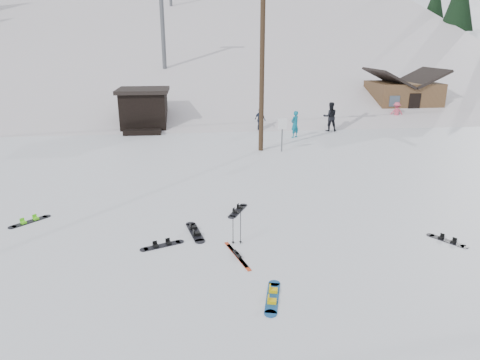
{
  "coord_description": "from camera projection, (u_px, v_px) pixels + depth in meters",
  "views": [
    {
      "loc": [
        -1.68,
        -8.9,
        5.78
      ],
      "look_at": [
        -0.21,
        4.5,
        1.4
      ],
      "focal_mm": 32.0,
      "sensor_mm": 36.0,
      "label": 1
    }
  ],
  "objects": [
    {
      "name": "skier_dark",
      "position": [
        330.0,
        117.0,
        28.62
      ],
      "size": [
        0.99,
        0.79,
        1.94
      ],
      "primitive_type": "imported",
      "rotation": [
        0.0,
        0.0,
        3.08
      ],
      "color": "black",
      "rests_on": "ground"
    },
    {
      "name": "skier_teal",
      "position": [
        295.0,
        124.0,
        26.72
      ],
      "size": [
        0.73,
        0.68,
        1.67
      ],
      "primitive_type": "imported",
      "rotation": [
        0.0,
        0.0,
        3.77
      ],
      "color": "#0D6C86",
      "rests_on": "ground"
    },
    {
      "name": "trail_sign",
      "position": [
        282.0,
        129.0,
        23.14
      ],
      "size": [
        0.5,
        0.09,
        1.85
      ],
      "color": "#595B60",
      "rests_on": "ground"
    },
    {
      "name": "skier_pink",
      "position": [
        396.0,
        113.0,
        31.46
      ],
      "size": [
        1.07,
        0.71,
        1.54
      ],
      "primitive_type": "imported",
      "rotation": [
        0.0,
        0.0,
        3.0
      ],
      "color": "#D74C64",
      "rests_on": "ground"
    },
    {
      "name": "board_scatter_b",
      "position": [
        195.0,
        232.0,
        13.55
      ],
      "size": [
        0.6,
        1.64,
        0.12
      ],
      "rotation": [
        0.0,
        0.0,
        1.78
      ],
      "color": "black",
      "rests_on": "ground"
    },
    {
      "name": "skier_navy",
      "position": [
        260.0,
        120.0,
        28.64
      ],
      "size": [
        0.87,
        0.94,
        1.55
      ],
      "primitive_type": "imported",
      "rotation": [
        0.0,
        0.0,
        2.26
      ],
      "color": "#17243B",
      "rests_on": "ground"
    },
    {
      "name": "board_scatter_c",
      "position": [
        30.0,
        221.0,
        14.35
      ],
      "size": [
        1.09,
        1.1,
        0.1
      ],
      "rotation": [
        0.0,
        0.0,
        0.79
      ],
      "color": "black",
      "rests_on": "ground"
    },
    {
      "name": "utility_pole",
      "position": [
        262.0,
        63.0,
        22.37
      ],
      "size": [
        2.0,
        0.26,
        9.0
      ],
      "color": "#3A2819",
      "rests_on": "ground"
    },
    {
      "name": "board_scatter_d",
      "position": [
        447.0,
        240.0,
        12.98
      ],
      "size": [
        0.82,
        1.1,
        0.09
      ],
      "rotation": [
        0.0,
        0.0,
        -0.98
      ],
      "color": "black",
      "rests_on": "ground"
    },
    {
      "name": "lift_hut",
      "position": [
        144.0,
        109.0,
        29.23
      ],
      "size": [
        3.4,
        4.1,
        2.75
      ],
      "color": "black",
      "rests_on": "ground"
    },
    {
      "name": "ski_poles",
      "position": [
        237.0,
        226.0,
        12.65
      ],
      "size": [
        0.31,
        0.08,
        1.12
      ],
      "color": "black",
      "rests_on": "ground"
    },
    {
      "name": "ski_slope",
      "position": [
        206.0,
        162.0,
        66.08
      ],
      "size": [
        60.0,
        85.24,
        65.97
      ],
      "primitive_type": "cube",
      "rotation": [
        0.31,
        0.0,
        0.0
      ],
      "color": "silver",
      "rests_on": "ground"
    },
    {
      "name": "board_scatter_a",
      "position": [
        162.0,
        245.0,
        12.67
      ],
      "size": [
        1.27,
        0.66,
        0.09
      ],
      "rotation": [
        0.0,
        0.0,
        0.38
      ],
      "color": "black",
      "rests_on": "ground"
    },
    {
      "name": "ridge_right",
      "position": [
        457.0,
        157.0,
        64.99
      ],
      "size": [
        45.66,
        93.98,
        54.59
      ],
      "primitive_type": "cube",
      "rotation": [
        0.21,
        -0.05,
        -0.12
      ],
      "color": "white",
      "rests_on": "ground"
    },
    {
      "name": "board_scatter_f",
      "position": [
        238.0,
        210.0,
        15.26
      ],
      "size": [
        0.81,
        1.34,
        0.1
      ],
      "rotation": [
        0.0,
        0.0,
        1.11
      ],
      "color": "black",
      "rests_on": "ground"
    },
    {
      "name": "ground",
      "position": [
        269.0,
        291.0,
        10.38
      ],
      "size": [
        200.0,
        200.0,
        0.0
      ],
      "primitive_type": "plane",
      "color": "white",
      "rests_on": "ground"
    },
    {
      "name": "hero_snowboard",
      "position": [
        273.0,
        297.0,
        10.09
      ],
      "size": [
        0.6,
        1.51,
        0.11
      ],
      "rotation": [
        0.0,
        0.0,
        1.32
      ],
      "color": "#154D8E",
      "rests_on": "ground"
    },
    {
      "name": "lift_tower_near",
      "position": [
        162.0,
        15.0,
        35.89
      ],
      "size": [
        2.2,
        0.36,
        8.0
      ],
      "color": "#595B60",
      "rests_on": "ski_slope"
    },
    {
      "name": "cabin",
      "position": [
        402.0,
        98.0,
        34.16
      ],
      "size": [
        5.39,
        4.4,
        3.77
      ],
      "color": "brown",
      "rests_on": "ground"
    },
    {
      "name": "hero_skis",
      "position": [
        237.0,
        255.0,
        12.07
      ],
      "size": [
        0.6,
        1.76,
        0.09
      ],
      "rotation": [
        0.0,
        0.0,
        0.28
      ],
      "color": "#AB3011",
      "rests_on": "ground"
    },
    {
      "name": "treeline_crest",
      "position": [
        199.0,
        69.0,
        91.67
      ],
      "size": [
        50.0,
        6.0,
        10.0
      ],
      "primitive_type": null,
      "color": "black",
      "rests_on": "ski_slope"
    }
  ]
}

